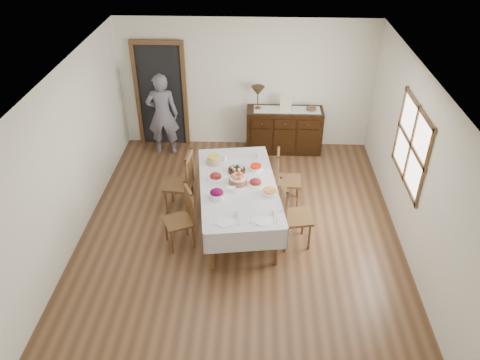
{
  "coord_description": "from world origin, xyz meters",
  "views": [
    {
      "loc": [
        0.25,
        -5.73,
        4.79
      ],
      "look_at": [
        0.0,
        0.1,
        0.95
      ],
      "focal_mm": 35.0,
      "sensor_mm": 36.0,
      "label": 1
    }
  ],
  "objects_px": {
    "chair_left_near": "(182,217)",
    "person": "(162,112)",
    "sideboard": "(284,130)",
    "table_lamp": "(258,92)",
    "dining_table": "(238,189)",
    "chair_right_far": "(285,178)",
    "chair_right_near": "(292,214)",
    "chair_left_far": "(182,182)"
  },
  "relations": [
    {
      "from": "chair_left_near",
      "to": "chair_right_far",
      "type": "bearing_deg",
      "value": 100.69
    },
    {
      "from": "chair_right_near",
      "to": "table_lamp",
      "type": "bearing_deg",
      "value": -0.16
    },
    {
      "from": "chair_left_near",
      "to": "chair_right_far",
      "type": "xyz_separation_m",
      "value": [
        1.59,
        1.14,
        0.01
      ]
    },
    {
      "from": "dining_table",
      "to": "chair_left_near",
      "type": "bearing_deg",
      "value": -157.33
    },
    {
      "from": "chair_left_far",
      "to": "table_lamp",
      "type": "xyz_separation_m",
      "value": [
        1.22,
        2.13,
        0.71
      ]
    },
    {
      "from": "table_lamp",
      "to": "chair_right_near",
      "type": "bearing_deg",
      "value": -79.38
    },
    {
      "from": "chair_left_far",
      "to": "chair_right_near",
      "type": "distance_m",
      "value": 1.95
    },
    {
      "from": "chair_left_near",
      "to": "chair_right_near",
      "type": "distance_m",
      "value": 1.65
    },
    {
      "from": "dining_table",
      "to": "chair_right_near",
      "type": "bearing_deg",
      "value": -34.67
    },
    {
      "from": "chair_left_far",
      "to": "person",
      "type": "xyz_separation_m",
      "value": [
        -0.63,
        1.91,
        0.35
      ]
    },
    {
      "from": "dining_table",
      "to": "chair_left_far",
      "type": "relative_size",
      "value": 2.26
    },
    {
      "from": "chair_left_near",
      "to": "chair_right_near",
      "type": "xyz_separation_m",
      "value": [
        1.64,
        0.07,
        0.05
      ]
    },
    {
      "from": "sideboard",
      "to": "table_lamp",
      "type": "bearing_deg",
      "value": 176.99
    },
    {
      "from": "chair_left_near",
      "to": "table_lamp",
      "type": "distance_m",
      "value": 3.29
    },
    {
      "from": "chair_right_far",
      "to": "sideboard",
      "type": "height_order",
      "value": "chair_right_far"
    },
    {
      "from": "sideboard",
      "to": "chair_right_near",
      "type": "bearing_deg",
      "value": -89.88
    },
    {
      "from": "chair_right_far",
      "to": "table_lamp",
      "type": "relative_size",
      "value": 2.19
    },
    {
      "from": "dining_table",
      "to": "sideboard",
      "type": "xyz_separation_m",
      "value": [
        0.81,
        2.5,
        -0.24
      ]
    },
    {
      "from": "chair_right_near",
      "to": "chair_left_near",
      "type": "bearing_deg",
      "value": 81.82
    },
    {
      "from": "chair_right_far",
      "to": "sideboard",
      "type": "xyz_separation_m",
      "value": [
        0.05,
        1.84,
        -0.06
      ]
    },
    {
      "from": "chair_right_far",
      "to": "table_lamp",
      "type": "xyz_separation_m",
      "value": [
        -0.5,
        1.87,
        0.75
      ]
    },
    {
      "from": "chair_left_far",
      "to": "sideboard",
      "type": "distance_m",
      "value": 2.74
    },
    {
      "from": "chair_left_far",
      "to": "chair_right_near",
      "type": "height_order",
      "value": "chair_right_near"
    },
    {
      "from": "chair_left_near",
      "to": "chair_left_far",
      "type": "distance_m",
      "value": 0.89
    },
    {
      "from": "chair_left_near",
      "to": "table_lamp",
      "type": "height_order",
      "value": "table_lamp"
    },
    {
      "from": "dining_table",
      "to": "chair_left_near",
      "type": "xyz_separation_m",
      "value": [
        -0.82,
        -0.49,
        -0.2
      ]
    },
    {
      "from": "dining_table",
      "to": "person",
      "type": "relative_size",
      "value": 1.35
    },
    {
      "from": "dining_table",
      "to": "chair_right_far",
      "type": "distance_m",
      "value": 1.02
    },
    {
      "from": "dining_table",
      "to": "table_lamp",
      "type": "height_order",
      "value": "table_lamp"
    },
    {
      "from": "sideboard",
      "to": "person",
      "type": "xyz_separation_m",
      "value": [
        -2.4,
        -0.19,
        0.44
      ]
    },
    {
      "from": "chair_right_near",
      "to": "dining_table",
      "type": "bearing_deg",
      "value": 52.49
    },
    {
      "from": "dining_table",
      "to": "table_lamp",
      "type": "relative_size",
      "value": 5.28
    },
    {
      "from": "dining_table",
      "to": "chair_right_far",
      "type": "height_order",
      "value": "chair_right_far"
    },
    {
      "from": "chair_left_far",
      "to": "chair_right_far",
      "type": "xyz_separation_m",
      "value": [
        1.72,
        0.26,
        -0.04
      ]
    },
    {
      "from": "chair_left_near",
      "to": "person",
      "type": "bearing_deg",
      "value": 170.26
    },
    {
      "from": "chair_right_near",
      "to": "chair_right_far",
      "type": "bearing_deg",
      "value": -7.87
    },
    {
      "from": "sideboard",
      "to": "person",
      "type": "relative_size",
      "value": 0.84
    },
    {
      "from": "chair_right_near",
      "to": "person",
      "type": "xyz_separation_m",
      "value": [
        -2.4,
        2.71,
        0.34
      ]
    },
    {
      "from": "sideboard",
      "to": "table_lamp",
      "type": "relative_size",
      "value": 3.27
    },
    {
      "from": "chair_right_far",
      "to": "sideboard",
      "type": "bearing_deg",
      "value": 1.4
    },
    {
      "from": "chair_right_near",
      "to": "table_lamp",
      "type": "height_order",
      "value": "table_lamp"
    },
    {
      "from": "sideboard",
      "to": "person",
      "type": "height_order",
      "value": "person"
    }
  ]
}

